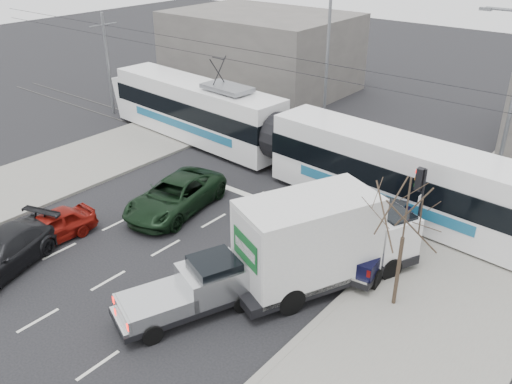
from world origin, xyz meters
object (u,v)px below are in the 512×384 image
Objects in this scene: navy_pickup at (374,235)px; red_car at (50,227)px; street_lamp_far at (325,54)px; dark_car at (1,253)px; box_truck at (322,241)px; street_lamp_near at (510,95)px; bare_tree at (406,214)px; traffic_signal at (420,191)px; green_car at (175,196)px; silver_pickup at (197,288)px; tram at (281,138)px.

red_car is (-11.44, -7.56, -0.39)m from navy_pickup.
street_lamp_far is 21.61m from dark_car.
box_truck reaches higher than navy_pickup.
street_lamp_far is 16.81m from box_truck.
bare_tree is at bearing -88.58° from street_lamp_near.
red_car is 0.76× the size of dark_car.
red_car is 2.48m from dark_car.
traffic_signal is 15.61m from red_car.
green_car is (-11.39, 0.10, -3.00)m from bare_tree.
silver_pickup is 1.40× the size of red_car.
navy_pickup is at bearing 98.59° from box_truck.
green_car is at bearing -159.21° from traffic_signal.
navy_pickup is at bearing 131.97° from bare_tree.
red_car is (-3.32, -12.17, -1.27)m from tram.
traffic_signal reaches higher than red_car.
silver_pickup is (-5.34, -4.56, -2.84)m from bare_tree.
traffic_signal is 0.46× the size of box_truck.
silver_pickup is (4.91, -11.54, -1.00)m from tram.
street_lamp_near is at bearing 94.26° from silver_pickup.
tram is 7.07m from green_car.
dark_car is at bearing -144.66° from navy_pickup.
silver_pickup is at bearing -96.28° from box_truck.
box_truck is (-2.62, -11.89, -3.28)m from street_lamp_near.
street_lamp_far is 1.62× the size of silver_pickup.
bare_tree is at bearing -74.24° from traffic_signal.
street_lamp_near is 1.16× the size of box_truck.
street_lamp_far reaches higher than red_car.
bare_tree is 4.28m from traffic_signal.
red_car is (-12.45, -9.18, -2.06)m from traffic_signal.
street_lamp_near reaches higher than dark_car.
traffic_signal is at bearing 39.95° from red_car.
navy_pickup is at bearing -101.49° from street_lamp_near.
bare_tree is 11.58m from street_lamp_near.
street_lamp_near reaches higher than tram.
bare_tree is at bearing 12.59° from dark_car.
street_lamp_far is at bearing 138.28° from traffic_signal.
navy_pickup is at bearing -49.06° from street_lamp_far.
street_lamp_far is 1.58× the size of green_car.
bare_tree is 0.95× the size of dark_car.
box_truck is at bearing -102.43° from street_lamp_near.
bare_tree reaches higher than green_car.
traffic_signal is at bearing 10.64° from green_car.
red_car is (-13.29, -16.68, -4.44)m from street_lamp_near.
tram is at bearing 78.27° from red_car.
bare_tree is at bearing -10.66° from green_car.
silver_pickup is at bearing -62.38° from tram.
navy_pickup is at bearing 86.96° from silver_pickup.
traffic_signal is at bearing -96.41° from street_lamp_near.
street_lamp_far is at bearing 107.77° from tram.
street_lamp_far is (-11.50, 2.00, 0.00)m from street_lamp_near.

